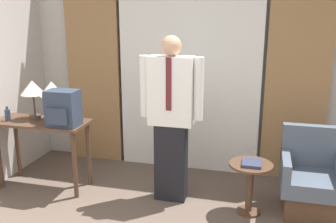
{
  "coord_description": "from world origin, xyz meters",
  "views": [
    {
      "loc": [
        0.89,
        -1.76,
        2.01
      ],
      "look_at": [
        -0.0,
        1.73,
        1.03
      ],
      "focal_mm": 40.0,
      "sensor_mm": 36.0,
      "label": 1
    }
  ],
  "objects_px": {
    "bottle_near_edge": "(8,115)",
    "armchair": "(311,182)",
    "table_lamp_left": "(33,89)",
    "backpack": "(63,108)",
    "side_table": "(250,180)",
    "desk": "(42,134)",
    "book": "(252,163)",
    "table_lamp_right": "(52,90)",
    "person": "(171,114)"
  },
  "relations": [
    {
      "from": "bottle_near_edge",
      "to": "backpack",
      "type": "height_order",
      "value": "backpack"
    },
    {
      "from": "table_lamp_right",
      "to": "side_table",
      "type": "distance_m",
      "value": 2.35
    },
    {
      "from": "person",
      "to": "side_table",
      "type": "distance_m",
      "value": 1.04
    },
    {
      "from": "bottle_near_edge",
      "to": "armchair",
      "type": "xyz_separation_m",
      "value": [
        3.31,
        0.23,
        -0.54
      ]
    },
    {
      "from": "bottle_near_edge",
      "to": "side_table",
      "type": "xyz_separation_m",
      "value": [
        2.71,
        0.05,
        -0.5
      ]
    },
    {
      "from": "backpack",
      "to": "person",
      "type": "relative_size",
      "value": 0.22
    },
    {
      "from": "armchair",
      "to": "side_table",
      "type": "distance_m",
      "value": 0.63
    },
    {
      "from": "backpack",
      "to": "desk",
      "type": "bearing_deg",
      "value": 165.33
    },
    {
      "from": "armchair",
      "to": "book",
      "type": "relative_size",
      "value": 3.9
    },
    {
      "from": "table_lamp_right",
      "to": "side_table",
      "type": "xyz_separation_m",
      "value": [
        2.22,
        -0.11,
        -0.78
      ]
    },
    {
      "from": "backpack",
      "to": "armchair",
      "type": "relative_size",
      "value": 0.45
    },
    {
      "from": "bottle_near_edge",
      "to": "armchair",
      "type": "distance_m",
      "value": 3.36
    },
    {
      "from": "table_lamp_left",
      "to": "side_table",
      "type": "relative_size",
      "value": 0.82
    },
    {
      "from": "side_table",
      "to": "table_lamp_left",
      "type": "bearing_deg",
      "value": 177.54
    },
    {
      "from": "backpack",
      "to": "armchair",
      "type": "height_order",
      "value": "backpack"
    },
    {
      "from": "table_lamp_left",
      "to": "side_table",
      "type": "xyz_separation_m",
      "value": [
        2.46,
        -0.11,
        -0.78
      ]
    },
    {
      "from": "person",
      "to": "side_table",
      "type": "xyz_separation_m",
      "value": [
        0.84,
        -0.1,
        -0.6
      ]
    },
    {
      "from": "table_lamp_left",
      "to": "backpack",
      "type": "distance_m",
      "value": 0.52
    },
    {
      "from": "desk",
      "to": "backpack",
      "type": "relative_size",
      "value": 2.75
    },
    {
      "from": "desk",
      "to": "side_table",
      "type": "xyz_separation_m",
      "value": [
        2.34,
        -0.03,
        -0.28
      ]
    },
    {
      "from": "table_lamp_left",
      "to": "side_table",
      "type": "bearing_deg",
      "value": -2.46
    },
    {
      "from": "table_lamp_left",
      "to": "table_lamp_right",
      "type": "bearing_deg",
      "value": 0.0
    },
    {
      "from": "desk",
      "to": "backpack",
      "type": "distance_m",
      "value": 0.49
    },
    {
      "from": "backpack",
      "to": "book",
      "type": "height_order",
      "value": "backpack"
    },
    {
      "from": "table_lamp_left",
      "to": "book",
      "type": "distance_m",
      "value": 2.54
    },
    {
      "from": "person",
      "to": "book",
      "type": "xyz_separation_m",
      "value": [
        0.85,
        -0.12,
        -0.41
      ]
    },
    {
      "from": "side_table",
      "to": "armchair",
      "type": "bearing_deg",
      "value": 16.56
    },
    {
      "from": "bottle_near_edge",
      "to": "person",
      "type": "bearing_deg",
      "value": 4.78
    },
    {
      "from": "desk",
      "to": "side_table",
      "type": "relative_size",
      "value": 1.99
    },
    {
      "from": "side_table",
      "to": "book",
      "type": "height_order",
      "value": "book"
    },
    {
      "from": "person",
      "to": "armchair",
      "type": "distance_m",
      "value": 1.58
    },
    {
      "from": "bottle_near_edge",
      "to": "side_table",
      "type": "distance_m",
      "value": 2.75
    },
    {
      "from": "bottle_near_edge",
      "to": "person",
      "type": "xyz_separation_m",
      "value": [
        1.86,
        0.16,
        0.1
      ]
    },
    {
      "from": "side_table",
      "to": "desk",
      "type": "bearing_deg",
      "value": 179.26
    },
    {
      "from": "desk",
      "to": "book",
      "type": "xyz_separation_m",
      "value": [
        2.35,
        -0.05,
        -0.09
      ]
    },
    {
      "from": "table_lamp_right",
      "to": "bottle_near_edge",
      "type": "distance_m",
      "value": 0.58
    },
    {
      "from": "person",
      "to": "book",
      "type": "relative_size",
      "value": 7.97
    },
    {
      "from": "table_lamp_right",
      "to": "person",
      "type": "height_order",
      "value": "person"
    },
    {
      "from": "backpack",
      "to": "side_table",
      "type": "height_order",
      "value": "backpack"
    },
    {
      "from": "table_lamp_right",
      "to": "bottle_near_edge",
      "type": "relative_size",
      "value": 2.67
    },
    {
      "from": "table_lamp_right",
      "to": "bottle_near_edge",
      "type": "height_order",
      "value": "table_lamp_right"
    },
    {
      "from": "table_lamp_left",
      "to": "bottle_near_edge",
      "type": "xyz_separation_m",
      "value": [
        -0.24,
        -0.16,
        -0.28
      ]
    },
    {
      "from": "table_lamp_left",
      "to": "book",
      "type": "bearing_deg",
      "value": -2.91
    },
    {
      "from": "book",
      "to": "desk",
      "type": "bearing_deg",
      "value": 178.78
    },
    {
      "from": "person",
      "to": "armchair",
      "type": "relative_size",
      "value": 2.05
    },
    {
      "from": "book",
      "to": "backpack",
      "type": "bearing_deg",
      "value": -178.87
    },
    {
      "from": "person",
      "to": "backpack",
      "type": "bearing_deg",
      "value": -171.96
    },
    {
      "from": "bottle_near_edge",
      "to": "book",
      "type": "distance_m",
      "value": 2.73
    },
    {
      "from": "desk",
      "to": "armchair",
      "type": "distance_m",
      "value": 2.96
    },
    {
      "from": "bottle_near_edge",
      "to": "side_table",
      "type": "height_order",
      "value": "bottle_near_edge"
    }
  ]
}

